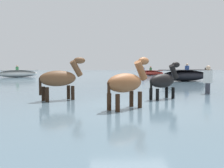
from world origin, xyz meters
The scene contains 9 objects.
ground_plane centered at (0.00, 0.00, 0.00)m, with size 120.00×120.00×0.00m, color #756B56.
water_surface centered at (0.00, 10.00, 0.22)m, with size 90.00×90.00×0.43m, color slate.
horse_lead_black centered at (1.38, 1.72, 1.05)m, with size 1.47×1.19×1.77m.
horse_trailing_chestnut centered at (-0.20, -0.36, 1.12)m, with size 1.49×1.38×1.89m.
horse_flank_bay centered at (-2.28, 1.63, 1.14)m, with size 1.66×1.22×1.93m.
boat_mid_channel centered at (5.75, 12.16, 0.86)m, with size 4.27×2.63×1.33m.
boat_far_inshore centered at (-8.67, 19.30, 0.79)m, with size 4.05×2.86×1.19m.
boat_near_port centered at (5.34, 22.97, 0.73)m, with size 3.06×1.84×1.06m.
person_wading_close centered at (3.75, 3.44, 0.87)m, with size 0.37×0.37×1.63m.
Camera 1 is at (-1.09, -7.81, 1.66)m, focal length 43.38 mm.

